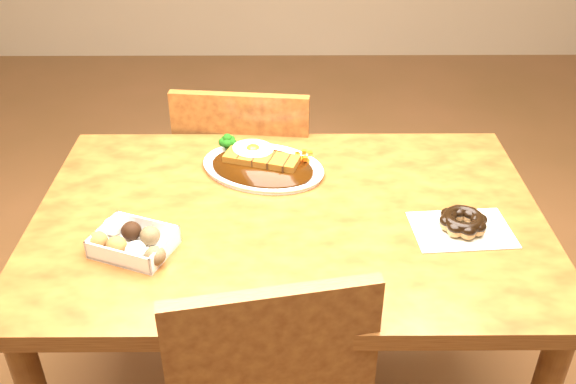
{
  "coord_description": "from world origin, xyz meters",
  "views": [
    {
      "loc": [
        -0.01,
        -1.25,
        1.61
      ],
      "look_at": [
        -0.0,
        -0.0,
        0.81
      ],
      "focal_mm": 40.0,
      "sensor_mm": 36.0,
      "label": 1
    }
  ],
  "objects_px": {
    "donut_box": "(132,241)",
    "pon_de_ring": "(463,222)",
    "table": "(289,246)",
    "katsu_curry_plate": "(261,164)",
    "chair_far": "(250,188)"
  },
  "relations": [
    {
      "from": "table",
      "to": "katsu_curry_plate",
      "type": "relative_size",
      "value": 3.15
    },
    {
      "from": "chair_far",
      "to": "katsu_curry_plate",
      "type": "bearing_deg",
      "value": 105.38
    },
    {
      "from": "katsu_curry_plate",
      "to": "pon_de_ring",
      "type": "bearing_deg",
      "value": -30.74
    },
    {
      "from": "table",
      "to": "pon_de_ring",
      "type": "xyz_separation_m",
      "value": [
        0.39,
        -0.07,
        0.12
      ]
    },
    {
      "from": "table",
      "to": "donut_box",
      "type": "relative_size",
      "value": 6.08
    },
    {
      "from": "table",
      "to": "pon_de_ring",
      "type": "relative_size",
      "value": 5.16
    },
    {
      "from": "table",
      "to": "pon_de_ring",
      "type": "height_order",
      "value": "pon_de_ring"
    },
    {
      "from": "chair_far",
      "to": "donut_box",
      "type": "distance_m",
      "value": 0.77
    },
    {
      "from": "chair_far",
      "to": "pon_de_ring",
      "type": "distance_m",
      "value": 0.85
    },
    {
      "from": "table",
      "to": "donut_box",
      "type": "distance_m",
      "value": 0.39
    },
    {
      "from": "chair_far",
      "to": "pon_de_ring",
      "type": "height_order",
      "value": "chair_far"
    },
    {
      "from": "katsu_curry_plate",
      "to": "pon_de_ring",
      "type": "relative_size",
      "value": 1.64
    },
    {
      "from": "table",
      "to": "katsu_curry_plate",
      "type": "distance_m",
      "value": 0.24
    },
    {
      "from": "table",
      "to": "katsu_curry_plate",
      "type": "height_order",
      "value": "katsu_curry_plate"
    },
    {
      "from": "donut_box",
      "to": "pon_de_ring",
      "type": "height_order",
      "value": "donut_box"
    }
  ]
}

